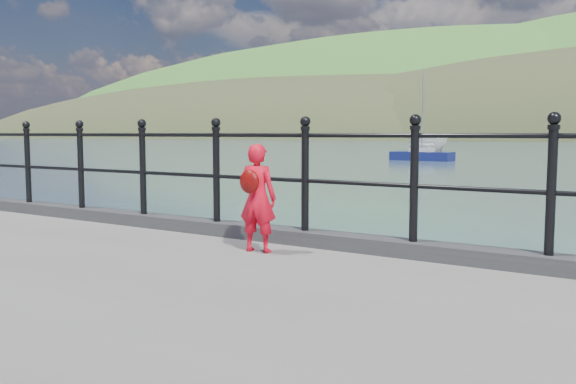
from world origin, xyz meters
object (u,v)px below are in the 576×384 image
Objects in this scene: railing at (259,165)px; child at (257,197)px; sailboat_port at (422,156)px; launch_white at (428,144)px.

child is at bearing -55.35° from railing.
sailboat_port reaches higher than child.
child is (0.42, -0.61, -0.28)m from railing.
launch_white is at bearing 108.41° from railing.
railing is 59.18m from launch_white.
launch_white is at bearing 112.64° from sailboat_port.
child is at bearing -52.22° from launch_white.
child is 59.88m from launch_white.
railing is at bearing -52.42° from launch_white.
launch_white is (-18.69, 56.14, -0.75)m from railing.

